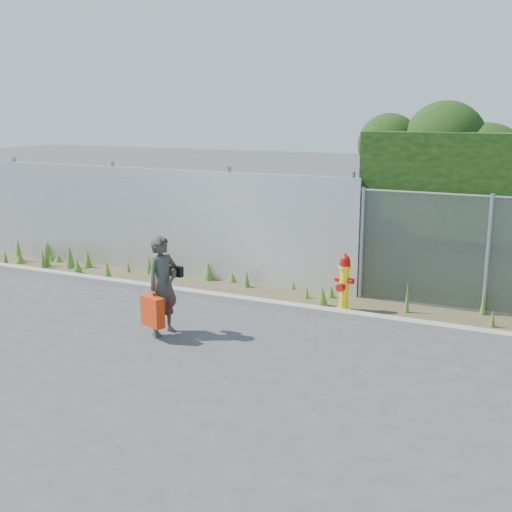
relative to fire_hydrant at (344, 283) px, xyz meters
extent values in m
plane|color=#3B3B3E|center=(-1.01, -2.15, -0.49)|extent=(80.00, 80.00, 0.00)
cube|color=gray|center=(-1.01, -0.35, -0.43)|extent=(16.00, 0.22, 0.12)
cube|color=#433B26|center=(-1.01, 0.25, -0.49)|extent=(16.00, 1.20, 0.01)
cone|color=#3E681F|center=(-3.08, 0.75, -0.30)|extent=(0.23, 0.23, 0.38)
cone|color=#3E681F|center=(-4.43, 0.64, -0.29)|extent=(0.13, 0.13, 0.40)
cone|color=#3E681F|center=(-4.91, 0.57, -0.37)|extent=(0.09, 0.09, 0.24)
cone|color=#3E681F|center=(-0.41, 0.08, -0.31)|extent=(0.21, 0.21, 0.36)
cone|color=#3E681F|center=(-0.08, 0.02, -0.40)|extent=(0.10, 0.10, 0.19)
cone|color=#3E681F|center=(-4.31, 0.58, -0.38)|extent=(0.11, 0.11, 0.23)
cone|color=#3E681F|center=(-2.15, 0.61, -0.32)|extent=(0.14, 0.14, 0.34)
cone|color=#3E681F|center=(-7.56, 0.21, -0.37)|extent=(0.13, 0.13, 0.24)
cone|color=#3E681F|center=(-7.08, 0.64, -0.39)|extent=(0.11, 0.11, 0.21)
cone|color=#3E681F|center=(-3.54, -0.10, -0.24)|extent=(0.14, 0.14, 0.50)
cone|color=#3E681F|center=(-6.91, 0.66, -0.39)|extent=(0.21, 0.21, 0.20)
cone|color=#3E681F|center=(2.40, 0.17, -0.34)|extent=(0.10, 0.10, 0.30)
cone|color=#3E681F|center=(-7.75, 0.34, -0.22)|extent=(0.17, 0.17, 0.55)
cone|color=#3E681F|center=(-6.82, 0.10, -0.28)|extent=(0.14, 0.14, 0.43)
cone|color=#3E681F|center=(1.01, 0.33, -0.22)|extent=(0.09, 0.09, 0.54)
cone|color=#3E681F|center=(-2.04, 0.89, -0.27)|extent=(0.10, 0.10, 0.44)
cone|color=#3E681F|center=(-5.97, 0.56, -0.30)|extent=(0.19, 0.19, 0.39)
cone|color=#3E681F|center=(-2.57, 0.82, -0.38)|extent=(0.18, 0.18, 0.22)
cone|color=#3E681F|center=(-0.82, 0.40, -0.36)|extent=(0.09, 0.09, 0.27)
cone|color=#3E681F|center=(-7.60, 0.20, -0.39)|extent=(0.24, 0.24, 0.21)
cone|color=#3E681F|center=(-6.28, 0.35, -0.24)|extent=(0.22, 0.22, 0.50)
cone|color=#3E681F|center=(-4.06, 0.38, -0.34)|extent=(0.12, 0.12, 0.31)
cone|color=#3E681F|center=(-3.95, 0.12, -0.26)|extent=(0.22, 0.22, 0.46)
cone|color=#3E681F|center=(2.19, 0.76, -0.30)|extent=(0.11, 0.11, 0.39)
cone|color=#3E681F|center=(-1.26, 0.86, -0.29)|extent=(0.14, 0.14, 0.40)
cone|color=#3E681F|center=(-7.75, -0.05, -0.31)|extent=(0.12, 0.12, 0.36)
cone|color=#3E681F|center=(-6.86, 0.25, -0.24)|extent=(0.16, 0.16, 0.50)
cone|color=#3E681F|center=(-7.30, 0.78, -0.27)|extent=(0.18, 0.18, 0.45)
cone|color=#3E681F|center=(-5.81, 0.02, -0.33)|extent=(0.22, 0.22, 0.32)
cone|color=#3E681F|center=(-4.87, -0.18, -0.28)|extent=(0.19, 0.19, 0.42)
cone|color=#3E681F|center=(-0.44, 0.63, -0.37)|extent=(0.16, 0.16, 0.24)
cube|color=silver|center=(-4.26, 0.85, 0.61)|extent=(8.50, 0.08, 2.20)
cylinder|color=gray|center=(-8.31, 0.97, 0.66)|extent=(0.10, 0.10, 2.30)
cylinder|color=gray|center=(-5.51, 0.97, 0.66)|extent=(0.10, 0.10, 2.30)
cylinder|color=gray|center=(-2.71, 0.97, 0.66)|extent=(0.10, 0.10, 2.30)
cylinder|color=gray|center=(-0.21, 0.97, 0.66)|extent=(0.10, 0.10, 2.30)
cylinder|color=gray|center=(0.04, 0.85, 0.53)|extent=(0.07, 0.07, 2.05)
cylinder|color=gray|center=(2.19, 0.85, 0.53)|extent=(0.07, 0.07, 2.05)
sphere|color=black|center=(0.17, 2.01, 2.24)|extent=(1.17, 1.17, 1.17)
sphere|color=black|center=(1.19, 2.04, 2.30)|extent=(1.50, 1.50, 1.50)
sphere|color=black|center=(1.91, 2.09, 1.85)|extent=(1.64, 1.64, 1.64)
cylinder|color=#FFEA0D|center=(0.00, 0.01, -0.47)|extent=(0.25, 0.25, 0.05)
cylinder|color=#FFEA0D|center=(0.00, 0.01, -0.11)|extent=(0.16, 0.16, 0.76)
cylinder|color=#FFEA0D|center=(0.00, 0.01, 0.29)|extent=(0.21, 0.21, 0.04)
cylinder|color=#B20F0A|center=(0.00, 0.01, 0.35)|extent=(0.19, 0.19, 0.09)
sphere|color=#B20F0A|center=(0.00, 0.01, 0.41)|extent=(0.17, 0.17, 0.17)
cylinder|color=#B20F0A|center=(0.00, 0.01, 0.50)|extent=(0.04, 0.04, 0.04)
cylinder|color=#B20F0A|center=(-0.13, 0.01, 0.06)|extent=(0.09, 0.10, 0.10)
cylinder|color=#B20F0A|center=(0.13, 0.01, 0.06)|extent=(0.09, 0.10, 0.10)
cylinder|color=#B20F0A|center=(0.00, -0.12, -0.04)|extent=(0.13, 0.11, 0.13)
imported|color=#0D5644|center=(-2.18, -2.24, 0.28)|extent=(0.51, 0.64, 1.54)
cube|color=#B62A0A|center=(-2.18, -2.53, -0.06)|extent=(0.41, 0.15, 0.46)
cylinder|color=#B62A0A|center=(-2.18, -2.53, 0.25)|extent=(0.20, 0.02, 0.02)
cube|color=black|center=(-2.08, -2.00, 0.45)|extent=(0.22, 0.09, 0.16)
camera|label=1|loc=(3.11, -10.16, 2.91)|focal=45.00mm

